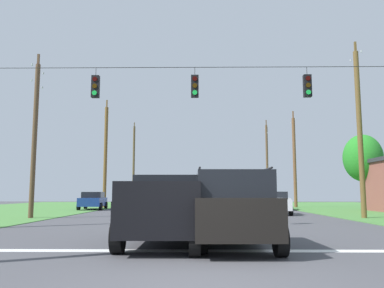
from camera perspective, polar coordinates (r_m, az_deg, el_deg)
ground_plane at (r=6.91m, az=0.90°, el=-19.11°), size 120.00×120.00×0.00m
stop_bar_stripe at (r=10.19m, az=0.86°, el=-15.18°), size 15.37×0.45×0.01m
lane_dash_0 at (r=16.16m, az=0.82°, el=-12.18°), size 2.50×0.15×0.01m
lane_dash_1 at (r=22.74m, az=0.80°, el=-10.70°), size 2.50×0.15×0.01m
lane_dash_2 at (r=28.42m, az=0.80°, el=-9.97°), size 2.50×0.15×0.01m
lane_dash_3 at (r=39.32m, az=0.79°, el=-9.17°), size 2.50×0.15×0.01m
overhead_signal_span at (r=16.48m, az=1.18°, el=2.06°), size 18.15×0.31×7.41m
pickup_truck at (r=11.56m, az=-3.77°, el=-9.41°), size 2.28×5.40×1.95m
suv_black at (r=10.79m, az=5.55°, el=-9.06°), size 2.28×4.83×2.05m
distant_car_crossing_white at (r=27.42m, az=11.68°, el=-8.29°), size 2.23×4.40×1.52m
distant_car_oncoming at (r=34.93m, az=12.15°, el=-7.99°), size 2.35×4.45×1.52m
distant_car_far_parked at (r=35.27m, az=-14.13°, el=-7.92°), size 2.28×4.43×1.52m
utility_pole_mid_right at (r=24.99m, az=23.09°, el=1.85°), size 0.30×1.68×10.44m
utility_pole_far_right at (r=40.57m, az=14.61°, el=-2.36°), size 0.32×1.87×9.65m
utility_pole_near_left at (r=56.01m, az=10.81°, el=-2.59°), size 0.33×1.94×11.68m
utility_pole_far_left at (r=24.62m, az=-21.80°, el=1.28°), size 0.28×1.73×9.64m
utility_pole_distant_right at (r=40.05m, az=-12.40°, el=-1.46°), size 0.34×1.98×10.75m
utility_pole_distant_left at (r=56.97m, az=-8.44°, el=-2.79°), size 0.31×1.68×11.57m
tree_roadside_far_right at (r=35.91m, az=23.48°, el=-1.91°), size 3.21×3.21×6.31m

